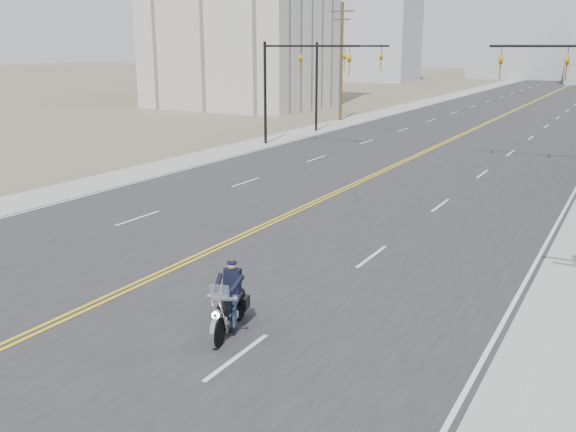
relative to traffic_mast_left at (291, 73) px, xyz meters
The scene contains 9 objects.
road 39.36m from the traffic_mast_left, 76.71° to the left, with size 20.00×200.00×0.01m, color #303033.
sidewalk_left 38.40m from the traffic_mast_left, 93.80° to the left, with size 3.00×200.00×0.01m, color #A5A5A0.
traffic_mast_left is the anchor object (origin of this frame).
traffic_mast_far 8.01m from the traffic_mast_left, 92.40° to the left, with size 6.10×0.26×7.00m.
utility_pole_left 16.39m from the traffic_mast_left, 102.42° to the left, with size 2.20×0.30×10.50m.
haze_bldg_a 87.20m from the traffic_mast_left, 107.41° to the left, with size 14.00×12.00×22.00m, color #B7BCC6.
haze_bldg_d 108.34m from the traffic_mast_left, 91.60° to the left, with size 20.00×15.00×26.00m, color #ADB2B7.
haze_bldg_f 106.28m from the traffic_mast_left, 112.71° to the left, with size 12.00×12.00×16.00m, color #ADB2B7.
motorcyclist 30.26m from the traffic_mast_left, 64.14° to the right, with size 0.95×2.23×1.74m, color black, non-canonical shape.
Camera 1 is at (12.24, -6.77, 6.69)m, focal length 40.00 mm.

